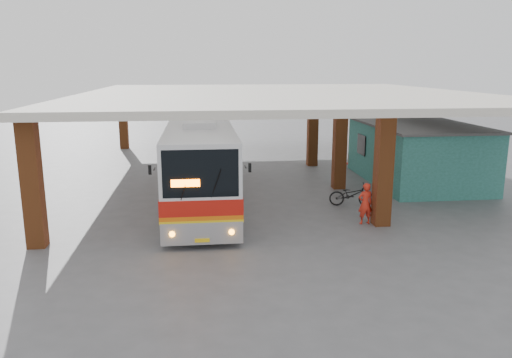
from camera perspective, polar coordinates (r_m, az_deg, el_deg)
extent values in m
plane|color=#515154|center=(22.08, 3.96, -3.09)|extent=(90.00, 90.00, 0.00)
cube|color=brown|center=(19.56, 14.35, 1.02)|extent=(0.60, 0.60, 4.35)
cube|color=brown|center=(25.16, 9.54, 3.79)|extent=(0.60, 0.60, 4.35)
cube|color=brown|center=(30.91, 6.49, 5.53)|extent=(0.60, 0.60, 4.35)
cube|color=brown|center=(18.18, -24.21, -0.59)|extent=(0.60, 0.60, 4.35)
cube|color=brown|center=(38.48, -14.94, 6.60)|extent=(0.60, 0.60, 4.35)
cube|color=brown|center=(40.54, 13.68, 6.96)|extent=(0.60, 0.60, 4.35)
cube|color=silver|center=(27.78, 2.68, 9.61)|extent=(21.00, 23.00, 0.30)
cube|color=#286654|center=(27.75, 17.90, 2.77)|extent=(5.00, 8.00, 3.00)
cube|color=#4B4B4B|center=(27.54, 18.12, 5.94)|extent=(5.20, 8.20, 0.12)
cube|color=#153B38|center=(25.51, 14.04, 1.14)|extent=(0.08, 0.95, 2.10)
cube|color=black|center=(28.16, 12.00, 3.86)|extent=(0.08, 1.20, 1.00)
cube|color=black|center=(28.15, 11.94, 3.86)|extent=(0.04, 1.30, 1.10)
cube|color=silver|center=(22.69, -6.41, 2.65)|extent=(2.74, 13.07, 3.05)
cube|color=silver|center=(21.38, -6.50, 6.46)|extent=(1.31, 3.27, 0.27)
cube|color=#97979C|center=(16.90, -6.19, -6.03)|extent=(2.74, 0.44, 0.76)
cube|color=#B6150C|center=(22.81, -6.37, 1.17)|extent=(2.78, 13.07, 0.54)
cube|color=orange|center=(22.88, -6.35, 0.33)|extent=(2.78, 13.07, 0.14)
cube|color=yellow|center=(22.90, -6.34, 0.03)|extent=(2.78, 13.07, 0.11)
cube|color=black|center=(16.21, -6.36, 0.63)|extent=(2.47, 0.10, 1.58)
cube|color=black|center=(23.51, -9.80, 4.24)|extent=(0.06, 9.80, 0.98)
cube|color=black|center=(23.51, -3.09, 4.41)|extent=(0.06, 9.80, 0.98)
cube|color=#FF5905|center=(16.22, -8.06, -0.48)|extent=(0.93, 0.05, 0.24)
sphere|color=orange|center=(16.71, -9.57, -6.24)|extent=(0.20, 0.20, 0.20)
sphere|color=orange|center=(16.71, -2.81, -6.07)|extent=(0.20, 0.20, 0.20)
cube|color=yellow|center=(16.75, -6.17, -6.99)|extent=(0.49, 0.03, 0.13)
cylinder|color=black|center=(18.64, -9.88, -4.52)|extent=(0.35, 1.09, 1.09)
cylinder|color=black|center=(18.64, -2.59, -4.34)|extent=(0.35, 1.09, 1.09)
cylinder|color=black|center=(26.75, -8.89, 0.80)|extent=(0.35, 1.09, 1.09)
cylinder|color=black|center=(26.75, -3.83, 0.92)|extent=(0.35, 1.09, 1.09)
cylinder|color=black|center=(28.14, -8.78, 1.39)|extent=(0.35, 1.09, 1.09)
cylinder|color=black|center=(28.14, -3.97, 1.51)|extent=(0.35, 1.09, 1.09)
imported|color=black|center=(22.32, 10.86, -1.76)|extent=(2.04, 1.01, 1.02)
imported|color=red|center=(19.83, 12.38, -2.76)|extent=(0.64, 0.47, 1.63)
cube|color=#B11F12|center=(30.92, 10.21, 1.78)|extent=(0.57, 0.57, 0.06)
cube|color=#B11F12|center=(30.85, 10.58, 2.28)|extent=(0.21, 0.43, 0.63)
cylinder|color=black|center=(30.79, 9.84, 1.49)|extent=(0.03, 0.03, 0.21)
cylinder|color=black|center=(30.76, 10.50, 1.46)|extent=(0.03, 0.03, 0.21)
cylinder|color=black|center=(31.13, 9.90, 1.62)|extent=(0.03, 0.03, 0.21)
cylinder|color=black|center=(31.11, 10.55, 1.58)|extent=(0.03, 0.03, 0.21)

